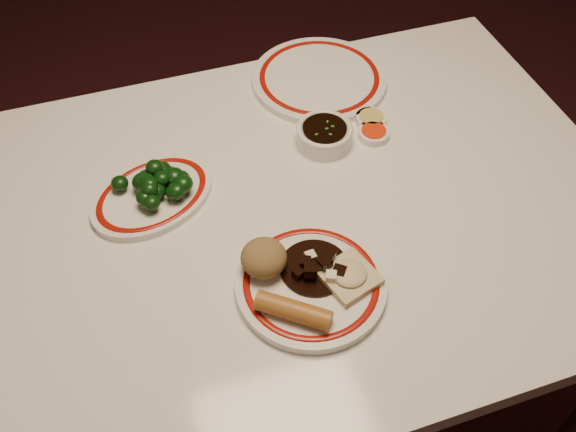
# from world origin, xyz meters

# --- Properties ---
(ground) EXTENTS (7.00, 7.00, 0.00)m
(ground) POSITION_xyz_m (0.00, 0.00, 0.00)
(ground) COLOR black
(ground) RESTS_ON ground
(dining_table) EXTENTS (1.20, 0.90, 0.75)m
(dining_table) POSITION_xyz_m (0.00, 0.00, 0.66)
(dining_table) COLOR white
(dining_table) RESTS_ON ground
(main_plate) EXTENTS (0.30, 0.30, 0.02)m
(main_plate) POSITION_xyz_m (-0.06, -0.18, 0.76)
(main_plate) COLOR white
(main_plate) RESTS_ON dining_table
(rice_mound) EXTENTS (0.08, 0.08, 0.06)m
(rice_mound) POSITION_xyz_m (-0.12, -0.13, 0.80)
(rice_mound) COLOR olive
(rice_mound) RESTS_ON main_plate
(spring_roll) EXTENTS (0.12, 0.10, 0.03)m
(spring_roll) POSITION_xyz_m (-0.10, -0.23, 0.78)
(spring_roll) COLOR #AB6A2A
(spring_roll) RESTS_ON main_plate
(fried_wonton) EXTENTS (0.10, 0.10, 0.02)m
(fried_wonton) POSITION_xyz_m (0.01, -0.19, 0.78)
(fried_wonton) COLOR beige
(fried_wonton) RESTS_ON main_plate
(stirfry_heap) EXTENTS (0.12, 0.12, 0.03)m
(stirfry_heap) POSITION_xyz_m (-0.04, -0.16, 0.78)
(stirfry_heap) COLOR black
(stirfry_heap) RESTS_ON main_plate
(broccoli_plate) EXTENTS (0.29, 0.28, 0.02)m
(broccoli_plate) POSITION_xyz_m (-0.27, 0.10, 0.76)
(broccoli_plate) COLOR white
(broccoli_plate) RESTS_ON dining_table
(broccoli_pile) EXTENTS (0.14, 0.10, 0.05)m
(broccoli_pile) POSITION_xyz_m (-0.25, 0.10, 0.79)
(broccoli_pile) COLOR #23471C
(broccoli_pile) RESTS_ON broccoli_plate
(soy_bowl) EXTENTS (0.11, 0.11, 0.04)m
(soy_bowl) POSITION_xyz_m (0.09, 0.14, 0.77)
(soy_bowl) COLOR white
(soy_bowl) RESTS_ON dining_table
(sweet_sour_dish) EXTENTS (0.06, 0.06, 0.02)m
(sweet_sour_dish) POSITION_xyz_m (0.19, 0.13, 0.76)
(sweet_sour_dish) COLOR white
(sweet_sour_dish) RESTS_ON dining_table
(mustard_dish) EXTENTS (0.06, 0.06, 0.02)m
(mustard_dish) POSITION_xyz_m (0.20, 0.17, 0.76)
(mustard_dish) COLOR white
(mustard_dish) RESTS_ON dining_table
(far_plate) EXTENTS (0.36, 0.36, 0.02)m
(far_plate) POSITION_xyz_m (0.15, 0.33, 0.76)
(far_plate) COLOR white
(far_plate) RESTS_ON dining_table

